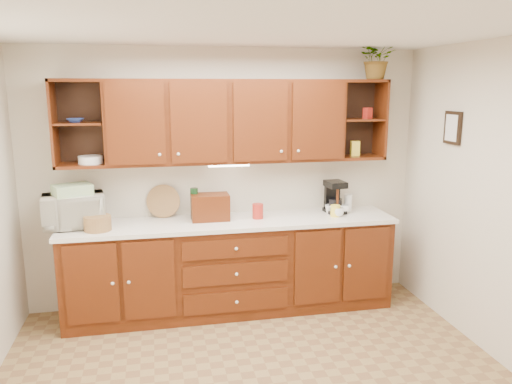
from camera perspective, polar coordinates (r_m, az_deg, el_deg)
name	(u,v)px	position (r m, az deg, el deg)	size (l,w,h in m)	color
ceiling	(263,25)	(3.32, 0.76, 18.53)	(4.00, 4.00, 0.00)	white
back_wall	(226,178)	(5.11, -3.46, 1.57)	(4.00, 4.00, 0.00)	beige
base_cabinets	(231,267)	(5.05, -2.85, -8.57)	(3.20, 0.60, 0.90)	#3C1706
countertop	(231,222)	(4.90, -2.89, -3.46)	(3.24, 0.64, 0.04)	white
upper_cabinets	(228,121)	(4.88, -3.16, 8.10)	(3.20, 0.33, 0.80)	#3C1706
undercabinet_light	(229,165)	(4.87, -3.13, 3.09)	(0.40, 0.05, 0.03)	white
framed_picture	(453,128)	(4.94, 21.57, 6.83)	(0.03, 0.24, 0.30)	black
wicker_basket	(98,223)	(4.75, -17.65, -3.41)	(0.24, 0.24, 0.14)	olive
microwave	(74,211)	(4.92, -20.10, -2.04)	(0.55, 0.37, 0.30)	beige
towel_stack	(72,190)	(4.88, -20.27, 0.25)	(0.33, 0.24, 0.10)	#D9D866
wine_bottle	(194,204)	(4.93, -7.06, -1.33)	(0.08, 0.08, 0.31)	black
woven_tray	(164,216)	(5.08, -10.49, -2.74)	(0.33, 0.33, 0.02)	olive
bread_box	(210,207)	(4.89, -5.27, -1.73)	(0.37, 0.23, 0.26)	#3C1706
mug_tree	(337,210)	(5.16, 9.24, -2.01)	(0.28, 0.28, 0.32)	#3C1706
canister_red	(258,211)	(4.93, 0.21, -2.21)	(0.11, 0.11, 0.15)	#A82218
canister_white	(348,203)	(5.30, 10.48, -1.21)	(0.08, 0.08, 0.18)	white
canister_yellow	(335,211)	(5.07, 9.05, -2.14)	(0.10, 0.10, 0.12)	yellow
coffee_maker	(334,197)	(5.22, 8.94, -0.59)	(0.20, 0.24, 0.33)	black
bowl_stack	(75,120)	(4.87, -19.95, 7.70)	(0.15, 0.15, 0.04)	navy
plate_stack	(91,160)	(4.88, -18.38, 3.52)	(0.22, 0.22, 0.07)	white
pantry_box_yellow	(355,148)	(5.25, 11.25, 4.91)	(0.09, 0.07, 0.15)	yellow
pantry_box_red	(368,113)	(5.24, 12.63, 8.78)	(0.07, 0.06, 0.11)	#A82218
potted_plant	(377,58)	(5.26, 13.71, 14.61)	(0.37, 0.32, 0.41)	#999999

